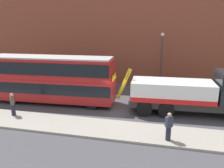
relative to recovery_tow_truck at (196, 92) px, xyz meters
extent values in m
plane|color=#424247|center=(-5.70, -0.08, -1.76)|extent=(120.00, 120.00, 0.00)
cube|color=gray|center=(-5.70, -4.28, -1.68)|extent=(60.00, 2.80, 0.15)
cube|color=brown|center=(-5.70, 8.78, 6.24)|extent=(60.00, 1.20, 16.00)
cube|color=#2D2D2D|center=(-0.48, -0.03, -0.90)|extent=(9.10, 2.68, 0.55)
cube|color=silver|center=(-1.78, -0.09, 0.07)|extent=(6.23, 2.92, 1.40)
cube|color=red|center=(-1.78, -0.09, -0.45)|extent=(6.23, 2.97, 0.36)
cylinder|color=#B79914|center=(-5.48, -0.29, 0.37)|extent=(1.25, 0.34, 2.52)
cylinder|color=black|center=(-2.24, 0.99, -1.18)|extent=(1.18, 0.40, 1.16)
cylinder|color=black|center=(-2.12, -1.22, -1.18)|extent=(1.18, 0.40, 1.16)
cylinder|color=black|center=(-3.83, 0.91, -1.18)|extent=(1.18, 0.40, 1.16)
cylinder|color=black|center=(-3.72, -1.31, -1.18)|extent=(1.18, 0.40, 1.16)
cube|color=#AD1E1E|center=(-11.92, -0.03, -0.47)|extent=(11.12, 3.07, 1.90)
cube|color=#AD1E1E|center=(-11.92, -0.03, 1.33)|extent=(10.89, 2.96, 1.70)
cube|color=black|center=(-11.92, -0.03, -0.22)|extent=(11.01, 3.12, 0.90)
cube|color=black|center=(-11.92, -0.03, 1.43)|extent=(10.79, 3.10, 1.00)
cube|color=#B2B2B2|center=(-11.92, -0.03, 2.24)|extent=(10.67, 2.85, 0.12)
cube|color=yellow|center=(-6.40, 0.26, 0.78)|extent=(0.14, 1.50, 0.44)
cylinder|color=black|center=(-8.08, 1.26, -1.24)|extent=(1.05, 0.35, 1.04)
cylinder|color=black|center=(-7.96, -0.90, -1.24)|extent=(1.05, 0.35, 1.04)
cylinder|color=black|center=(-15.27, 0.88, -1.24)|extent=(1.05, 0.35, 1.04)
cylinder|color=black|center=(-15.15, -1.28, -1.24)|extent=(1.05, 0.35, 1.04)
cylinder|color=#232333|center=(-13.14, -3.75, -1.18)|extent=(0.40, 0.40, 0.85)
cube|color=brown|center=(-13.14, -3.75, -0.45)|extent=(0.41, 0.47, 0.62)
sphere|color=tan|center=(-13.14, -3.75, -0.02)|extent=(0.24, 0.24, 0.24)
cylinder|color=#232333|center=(-1.95, -5.01, -1.18)|extent=(0.42, 0.42, 0.85)
cube|color=#2D3347|center=(-1.95, -5.01, -0.45)|extent=(0.48, 0.45, 0.62)
sphere|color=tan|center=(-1.95, -5.01, -0.02)|extent=(0.24, 0.24, 0.24)
cylinder|color=#38383D|center=(-2.87, 6.58, 0.99)|extent=(0.16, 0.16, 5.50)
sphere|color=#EAE5C6|center=(-2.87, 6.58, 3.89)|extent=(0.36, 0.36, 0.36)
camera|label=1|loc=(-2.24, -17.97, 5.11)|focal=37.76mm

